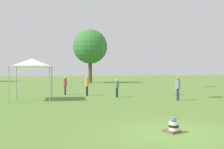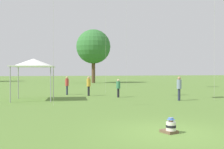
{
  "view_description": "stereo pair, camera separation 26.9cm",
  "coord_description": "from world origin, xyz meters",
  "px_view_note": "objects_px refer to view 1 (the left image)",
  "views": [
    {
      "loc": [
        -5.21,
        -8.29,
        2.2
      ],
      "look_at": [
        0.01,
        6.53,
        2.06
      ],
      "focal_mm": 42.0,
      "sensor_mm": 36.0,
      "label": 1
    },
    {
      "loc": [
        -4.96,
        -8.37,
        2.2
      ],
      "look_at": [
        0.01,
        6.53,
        2.06
      ],
      "focal_mm": 42.0,
      "sensor_mm": 36.0,
      "label": 2
    }
  ],
  "objects_px": {
    "person_standing_2": "(65,84)",
    "canopy_tent": "(32,63)",
    "seated_toddler": "(173,127)",
    "person_standing_1": "(87,84)",
    "person_standing_4": "(178,86)",
    "person_standing_5": "(117,87)",
    "distant_tree_0": "(90,47)"
  },
  "relations": [
    {
      "from": "person_standing_2",
      "to": "person_standing_1",
      "type": "bearing_deg",
      "value": -138.24
    },
    {
      "from": "canopy_tent",
      "to": "person_standing_2",
      "type": "bearing_deg",
      "value": 51.21
    },
    {
      "from": "person_standing_4",
      "to": "canopy_tent",
      "type": "xyz_separation_m",
      "value": [
        -10.68,
        3.92,
        1.81
      ]
    },
    {
      "from": "person_standing_2",
      "to": "canopy_tent",
      "type": "distance_m",
      "value": 5.49
    },
    {
      "from": "person_standing_1",
      "to": "canopy_tent",
      "type": "xyz_separation_m",
      "value": [
        -4.99,
        -2.35,
        1.85
      ]
    },
    {
      "from": "person_standing_5",
      "to": "distant_tree_0",
      "type": "relative_size",
      "value": 0.14
    },
    {
      "from": "person_standing_4",
      "to": "person_standing_5",
      "type": "height_order",
      "value": "person_standing_4"
    },
    {
      "from": "seated_toddler",
      "to": "person_standing_1",
      "type": "height_order",
      "value": "person_standing_1"
    },
    {
      "from": "person_standing_1",
      "to": "person_standing_4",
      "type": "height_order",
      "value": "person_standing_4"
    },
    {
      "from": "seated_toddler",
      "to": "canopy_tent",
      "type": "bearing_deg",
      "value": 94.53
    },
    {
      "from": "person_standing_2",
      "to": "distant_tree_0",
      "type": "height_order",
      "value": "distant_tree_0"
    },
    {
      "from": "person_standing_2",
      "to": "person_standing_5",
      "type": "xyz_separation_m",
      "value": [
        3.85,
        -4.01,
        -0.14
      ]
    },
    {
      "from": "person_standing_2",
      "to": "distant_tree_0",
      "type": "xyz_separation_m",
      "value": [
        9.56,
        27.02,
        6.38
      ]
    },
    {
      "from": "seated_toddler",
      "to": "person_standing_2",
      "type": "xyz_separation_m",
      "value": [
        -1.09,
        17.23,
        0.85
      ]
    },
    {
      "from": "person_standing_2",
      "to": "person_standing_5",
      "type": "bearing_deg",
      "value": -140.53
    },
    {
      "from": "seated_toddler",
      "to": "canopy_tent",
      "type": "xyz_separation_m",
      "value": [
        -4.33,
        13.19,
        2.7
      ]
    },
    {
      "from": "distant_tree_0",
      "to": "person_standing_2",
      "type": "bearing_deg",
      "value": -109.49
    },
    {
      "from": "person_standing_1",
      "to": "person_standing_2",
      "type": "height_order",
      "value": "person_standing_1"
    },
    {
      "from": "canopy_tent",
      "to": "distant_tree_0",
      "type": "height_order",
      "value": "distant_tree_0"
    },
    {
      "from": "canopy_tent",
      "to": "person_standing_4",
      "type": "bearing_deg",
      "value": -20.16
    },
    {
      "from": "person_standing_4",
      "to": "person_standing_5",
      "type": "relative_size",
      "value": 1.17
    },
    {
      "from": "person_standing_2",
      "to": "person_standing_4",
      "type": "height_order",
      "value": "person_standing_4"
    },
    {
      "from": "seated_toddler",
      "to": "person_standing_4",
      "type": "bearing_deg",
      "value": 41.96
    },
    {
      "from": "seated_toddler",
      "to": "person_standing_2",
      "type": "distance_m",
      "value": 17.28
    },
    {
      "from": "seated_toddler",
      "to": "person_standing_5",
      "type": "height_order",
      "value": "person_standing_5"
    },
    {
      "from": "person_standing_1",
      "to": "distant_tree_0",
      "type": "height_order",
      "value": "distant_tree_0"
    },
    {
      "from": "seated_toddler",
      "to": "person_standing_4",
      "type": "relative_size",
      "value": 0.34
    },
    {
      "from": "person_standing_2",
      "to": "canopy_tent",
      "type": "height_order",
      "value": "canopy_tent"
    },
    {
      "from": "person_standing_4",
      "to": "distant_tree_0",
      "type": "bearing_deg",
      "value": -130.32
    },
    {
      "from": "person_standing_1",
      "to": "canopy_tent",
      "type": "height_order",
      "value": "canopy_tent"
    },
    {
      "from": "person_standing_1",
      "to": "person_standing_5",
      "type": "xyz_separation_m",
      "value": [
        2.1,
        -2.33,
        -0.13
      ]
    },
    {
      "from": "person_standing_1",
      "to": "canopy_tent",
      "type": "distance_m",
      "value": 5.82
    }
  ]
}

